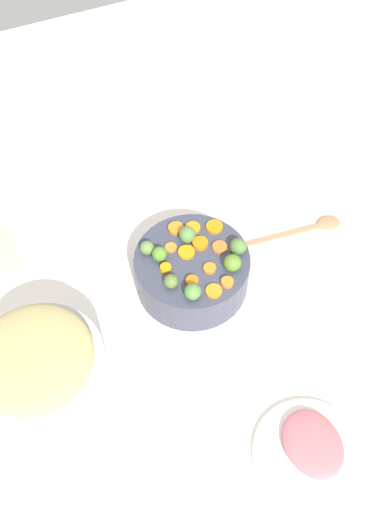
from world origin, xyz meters
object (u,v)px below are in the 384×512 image
object	(u,v)px
metal_pot	(43,376)
ham_plate	(311,456)
wooden_spoon	(312,228)
serving_bowl_carrots	(192,271)

from	to	relation	value
metal_pot	ham_plate	bearing A→B (deg)	-40.03
ham_plate	wooden_spoon	bearing A→B (deg)	57.31
serving_bowl_carrots	wooden_spoon	bearing A→B (deg)	3.26
metal_pot	wooden_spoon	world-z (taller)	metal_pot
serving_bowl_carrots	wooden_spoon	xyz separation A→B (m)	(0.34, 0.02, -0.04)
wooden_spoon	serving_bowl_carrots	bearing A→B (deg)	-176.74
serving_bowl_carrots	wooden_spoon	size ratio (longest dim) A/B	0.97
wooden_spoon	ham_plate	world-z (taller)	same
serving_bowl_carrots	metal_pot	xyz separation A→B (m)	(-0.38, -0.11, 0.01)
serving_bowl_carrots	ham_plate	bearing A→B (deg)	-85.65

